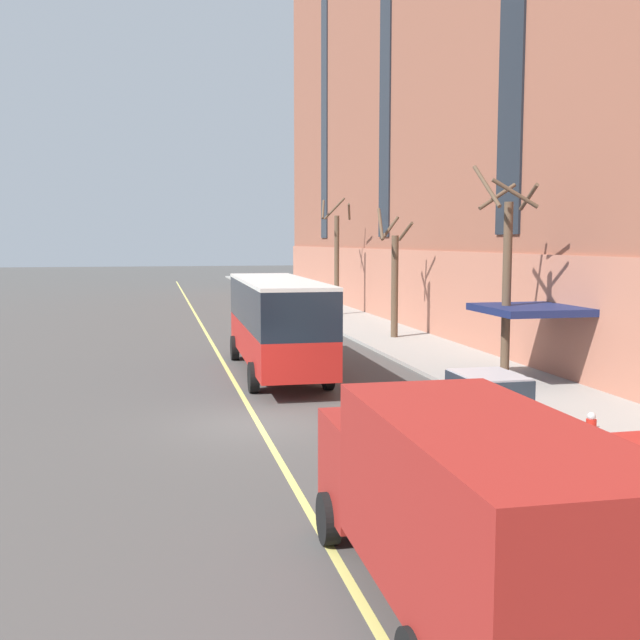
% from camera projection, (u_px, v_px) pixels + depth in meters
% --- Properties ---
extents(ground_plane, '(260.00, 260.00, 0.00)m').
position_uv_depth(ground_plane, '(257.00, 424.00, 20.05)').
color(ground_plane, '#4C4947').
extents(sidewalk, '(4.42, 160.00, 0.15)m').
position_uv_depth(sidewalk, '(516.00, 386.00, 24.92)').
color(sidewalk, '#9E9B93').
rests_on(sidewalk, ground).
extents(city_bus, '(2.90, 10.70, 3.50)m').
position_uv_depth(city_bus, '(277.00, 319.00, 27.33)').
color(city_bus, red).
rests_on(city_bus, ground).
extents(parked_car_silver_2, '(1.92, 4.50, 1.56)m').
position_uv_depth(parked_car_silver_2, '(485.00, 403.00, 19.04)').
color(parked_car_silver_2, '#B7B7BC').
rests_on(parked_car_silver_2, ground).
extents(box_truck, '(2.42, 7.18, 2.83)m').
position_uv_depth(box_truck, '(461.00, 502.00, 9.32)').
color(box_truck, maroon).
rests_on(box_truck, ground).
extents(street_tree_mid_block, '(1.80, 1.80, 7.28)m').
position_uv_depth(street_tree_mid_block, '(506.00, 274.00, 25.04)').
color(street_tree_mid_block, brown).
rests_on(street_tree_mid_block, sidewalk).
extents(street_tree_far_uptown, '(1.71, 1.57, 6.36)m').
position_uv_depth(street_tree_far_uptown, '(394.00, 277.00, 36.78)').
color(street_tree_far_uptown, brown).
rests_on(street_tree_far_uptown, sidewalk).
extents(street_tree_far_downtown, '(2.21, 2.17, 7.57)m').
position_uv_depth(street_tree_far_downtown, '(336.00, 257.00, 48.33)').
color(street_tree_far_downtown, brown).
rests_on(street_tree_far_downtown, sidewalk).
extents(fire_hydrant, '(0.42, 0.24, 0.72)m').
position_uv_depth(fire_hydrant, '(591.00, 428.00, 17.63)').
color(fire_hydrant, red).
rests_on(fire_hydrant, sidewalk).
extents(lane_centerline, '(0.16, 140.00, 0.01)m').
position_uv_depth(lane_centerline, '(245.00, 400.00, 22.97)').
color(lane_centerline, '#E0D66B').
rests_on(lane_centerline, ground).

